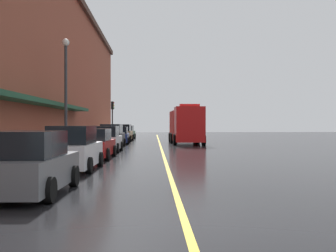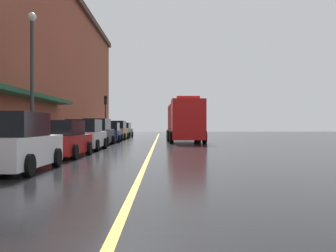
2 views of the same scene
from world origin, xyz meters
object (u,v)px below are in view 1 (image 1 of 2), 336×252
(parked_car_5, at_px, (118,136))
(parking_meter_3, at_px, (68,139))
(parked_car_0, at_px, (28,165))
(parked_car_7, at_px, (127,133))
(traffic_light_near, at_px, (112,113))
(parked_car_6, at_px, (123,133))
(fire_truck, at_px, (186,126))
(parking_meter_0, at_px, (89,135))
(parked_car_4, at_px, (112,136))
(parking_meter_1, at_px, (94,134))
(parked_car_1, at_px, (73,149))
(parked_car_3, at_px, (106,140))
(street_lamp_left, at_px, (66,83))
(parked_car_2, at_px, (94,144))

(parked_car_5, xyz_separation_m, parking_meter_3, (-1.40, -15.73, 0.29))
(parked_car_0, bearing_deg, parked_car_7, 1.60)
(parked_car_0, height_order, traffic_light_near, traffic_light_near)
(parked_car_7, bearing_deg, parked_car_0, -178.58)
(parked_car_6, distance_m, parked_car_7, 6.08)
(fire_truck, bearing_deg, parking_meter_3, -28.59)
(parked_car_5, height_order, parking_meter_0, parked_car_5)
(parked_car_0, relative_size, parked_car_4, 0.89)
(parked_car_5, distance_m, parking_meter_1, 6.09)
(parked_car_1, distance_m, traffic_light_near, 29.11)
(fire_truck, xyz_separation_m, traffic_light_near, (-7.77, 7.89, 1.42))
(fire_truck, height_order, parking_meter_1, fire_truck)
(parked_car_1, bearing_deg, parked_car_0, -179.42)
(parked_car_6, bearing_deg, parked_car_4, -178.28)
(parked_car_3, height_order, street_lamp_left, street_lamp_left)
(parked_car_5, bearing_deg, parking_meter_0, 169.50)
(parked_car_6, bearing_deg, fire_truck, -132.24)
(parked_car_3, height_order, parking_meter_0, parked_car_3)
(parked_car_4, height_order, parked_car_5, parked_car_4)
(parked_car_4, xyz_separation_m, traffic_light_near, (-1.29, 12.96, 2.28))
(parking_meter_3, bearing_deg, fire_truck, 63.11)
(parked_car_1, relative_size, parked_car_7, 0.93)
(parked_car_4, distance_m, parking_meter_1, 1.48)
(parking_meter_0, bearing_deg, parked_car_1, -83.73)
(parked_car_6, xyz_separation_m, fire_truck, (6.45, -6.25, 0.88))
(parked_car_1, xyz_separation_m, parked_car_7, (0.02, 33.42, -0.06))
(parked_car_0, xyz_separation_m, parking_meter_1, (-1.33, 21.14, 0.25))
(parked_car_5, bearing_deg, parked_car_3, 179.15)
(street_lamp_left, bearing_deg, parked_car_1, -75.51)
(parking_meter_0, bearing_deg, parked_car_7, 86.03)
(parked_car_7, distance_m, parking_meter_3, 27.81)
(parked_car_2, xyz_separation_m, parking_meter_1, (-1.47, 9.94, 0.29))
(parked_car_7, bearing_deg, fire_truck, -150.99)
(parked_car_7, bearing_deg, parking_meter_3, 178.62)
(parked_car_7, relative_size, fire_truck, 0.57)
(fire_truck, xyz_separation_m, street_lamp_left, (-8.43, -13.31, 2.67))
(parked_car_4, height_order, fire_truck, fire_truck)
(parked_car_0, xyz_separation_m, parked_car_6, (0.05, 33.03, 0.05))
(parked_car_3, height_order, traffic_light_near, traffic_light_near)
(street_lamp_left, bearing_deg, parking_meter_3, -74.26)
(parked_car_5, xyz_separation_m, parking_meter_0, (-1.40, -8.53, 0.29))
(parked_car_0, distance_m, parked_car_2, 11.20)
(parked_car_7, xyz_separation_m, parking_meter_1, (-1.43, -17.96, 0.27))
(parking_meter_0, xyz_separation_m, parking_meter_1, (0.00, 2.61, 0.00))
(parked_car_0, distance_m, parked_car_7, 39.11)
(parked_car_5, distance_m, parking_meter_3, 15.79)
(parked_car_1, bearing_deg, parked_car_2, 0.87)
(parked_car_0, relative_size, parked_car_1, 0.96)
(fire_truck, bearing_deg, parked_car_4, -53.66)
(parked_car_6, height_order, fire_truck, fire_truck)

